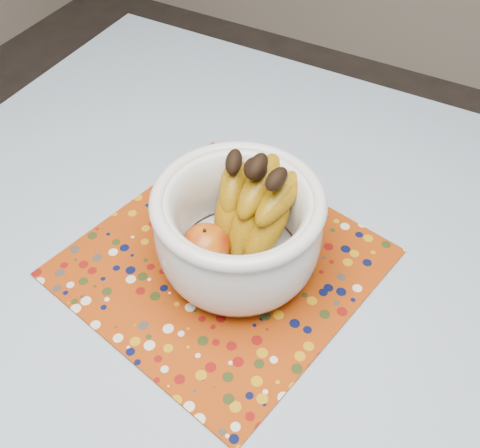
{
  "coord_description": "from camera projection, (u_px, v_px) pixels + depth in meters",
  "views": [
    {
      "loc": [
        0.2,
        -0.34,
        1.42
      ],
      "look_at": [
        -0.05,
        0.11,
        0.85
      ],
      "focal_mm": 42.0,
      "sensor_mm": 36.0,
      "label": 1
    }
  ],
  "objects": [
    {
      "name": "fruit_bowl",
      "position": [
        242.0,
        221.0,
        0.78
      ],
      "size": [
        0.23,
        0.24,
        0.18
      ],
      "color": "silver",
      "rests_on": "placemat"
    },
    {
      "name": "tablecloth",
      "position": [
        234.0,
        338.0,
        0.76
      ],
      "size": [
        1.32,
        1.32,
        0.01
      ],
      "primitive_type": "cube",
      "color": "slate",
      "rests_on": "table"
    },
    {
      "name": "table",
      "position": [
        234.0,
        367.0,
        0.82
      ],
      "size": [
        1.2,
        1.2,
        0.75
      ],
      "color": "brown",
      "rests_on": "ground"
    },
    {
      "name": "placemat",
      "position": [
        222.0,
        263.0,
        0.84
      ],
      "size": [
        0.47,
        0.47,
        0.0
      ],
      "primitive_type": "cube",
      "rotation": [
        0.0,
        0.0,
        -0.21
      ],
      "color": "#8B3007",
      "rests_on": "tablecloth"
    }
  ]
}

